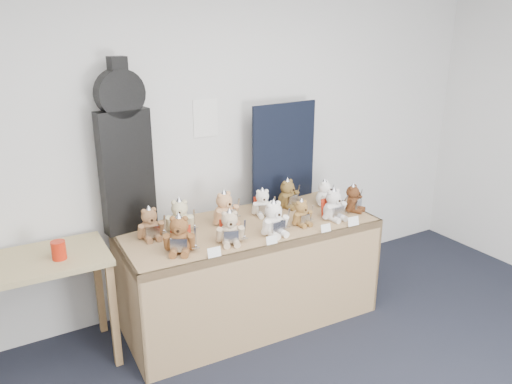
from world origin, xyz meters
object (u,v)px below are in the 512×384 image
red_cup (59,250)px  teddy_back_far_left (150,225)px  side_table (32,278)px  teddy_back_end (325,194)px  teddy_front_far_left (180,236)px  teddy_front_centre (274,220)px  teddy_back_centre_left (225,209)px  teddy_front_left (230,229)px  teddy_front_far_right (334,206)px  teddy_front_end (353,199)px  teddy_back_left (180,217)px  guitar_case (125,149)px  display_table (254,249)px  teddy_back_centre_right (263,203)px  teddy_front_right (302,214)px  teddy_back_right (288,195)px

red_cup → teddy_back_far_left: teddy_back_far_left is taller
side_table → teddy_back_end: teddy_back_end is taller
side_table → teddy_front_far_left: bearing=-20.8°
teddy_front_centre → teddy_back_centre_left: (-0.21, 0.36, 0.00)m
teddy_front_left → teddy_front_far_right: bearing=18.1°
teddy_front_end → teddy_back_centre_left: size_ratio=0.86×
teddy_front_left → teddy_front_end: 1.16m
teddy_front_far_right → teddy_back_left: size_ratio=0.98×
teddy_front_far_right → teddy_back_end: 0.31m
teddy_front_left → teddy_back_left: 0.42m
guitar_case → teddy_front_centre: size_ratio=4.34×
side_table → guitar_case: bearing=15.3°
teddy_back_left → teddy_front_centre: bearing=-11.5°
display_table → teddy_back_centre_right: teddy_back_centre_right is taller
side_table → teddy_front_right: teddy_front_right is taller
display_table → teddy_back_right: teddy_back_right is taller
display_table → teddy_back_end: bearing=12.5°
red_cup → teddy_front_centre: (1.43, -0.36, 0.05)m
teddy_front_end → teddy_back_end: size_ratio=1.02×
teddy_front_left → teddy_front_right: (0.62, 0.02, -0.02)m
teddy_back_end → teddy_back_far_left: teddy_back_far_left is taller
teddy_front_end → teddy_back_centre_left: teddy_back_centre_left is taller
guitar_case → teddy_front_far_left: guitar_case is taller
teddy_front_right → teddy_back_end: size_ratio=0.92×
red_cup → teddy_back_centre_left: size_ratio=0.43×
teddy_front_centre → teddy_front_end: bearing=2.2°
teddy_front_left → teddy_front_centre: bearing=13.5°
teddy_back_left → teddy_back_centre_left: size_ratio=0.97×
teddy_front_left → teddy_back_centre_left: size_ratio=0.94×
teddy_front_far_left → teddy_front_right: teddy_front_far_left is taller
side_table → teddy_front_end: bearing=-7.0°
guitar_case → teddy_front_end: 1.84m
teddy_back_centre_left → teddy_back_far_left: size_ratio=1.11×
display_table → side_table: bearing=172.6°
teddy_front_centre → teddy_back_far_left: bearing=150.6°
teddy_back_centre_left → teddy_back_far_left: teddy_back_centre_left is taller
teddy_front_centre → teddy_front_left: bearing=171.3°
side_table → teddy_back_centre_left: teddy_back_centre_left is taller
teddy_back_end → display_table: bearing=163.3°
teddy_back_centre_right → teddy_back_end: 0.57m
teddy_front_left → teddy_front_centre: teddy_front_centre is taller
teddy_back_centre_left → teddy_back_end: size_ratio=1.19×
teddy_back_far_left → teddy_front_far_left: bearing=-71.0°
display_table → teddy_front_end: (0.89, -0.09, 0.27)m
teddy_front_centre → teddy_back_end: teddy_front_centre is taller
display_table → teddy_front_right: bearing=-16.4°
display_table → teddy_back_far_left: 0.81m
display_table → red_cup: red_cup is taller
teddy_front_centre → teddy_front_end: size_ratio=1.15×
teddy_front_far_left → teddy_front_centre: teddy_front_far_left is taller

